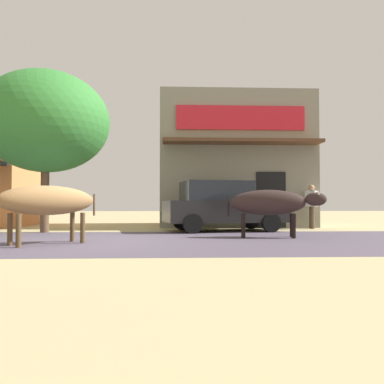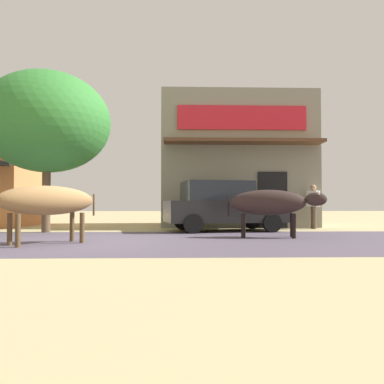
# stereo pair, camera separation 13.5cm
# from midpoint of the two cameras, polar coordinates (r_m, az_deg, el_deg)

# --- Properties ---
(ground) EXTENTS (80.00, 80.00, 0.00)m
(ground) POSITION_cam_midpoint_polar(r_m,az_deg,el_deg) (10.00, -14.48, -6.82)
(ground) COLOR tan
(asphalt_road) EXTENTS (72.00, 6.16, 0.00)m
(asphalt_road) POSITION_cam_midpoint_polar(r_m,az_deg,el_deg) (10.00, -14.48, -6.81)
(asphalt_road) COLOR #4F4655
(asphalt_road) RESTS_ON ground
(storefront_right_club) EXTENTS (6.03, 5.00, 5.28)m
(storefront_right_club) POSITION_cam_midpoint_polar(r_m,az_deg,el_deg) (17.03, 6.32, 4.19)
(storefront_right_club) COLOR gray
(storefront_right_club) RESTS_ON ground
(roadside_tree) EXTENTS (4.01, 4.01, 5.11)m
(roadside_tree) POSITION_cam_midpoint_polar(r_m,az_deg,el_deg) (13.68, -19.81, 9.36)
(roadside_tree) COLOR brown
(roadside_tree) RESTS_ON ground
(parked_hatchback_car) EXTENTS (4.16, 2.49, 1.64)m
(parked_hatchback_car) POSITION_cam_midpoint_polar(r_m,az_deg,el_deg) (13.20, 4.69, -1.96)
(parked_hatchback_car) COLOR black
(parked_hatchback_car) RESTS_ON ground
(cow_near_brown) EXTENTS (2.41, 2.15, 1.31)m
(cow_near_brown) POSITION_cam_midpoint_polar(r_m,az_deg,el_deg) (9.42, -20.02, -1.22)
(cow_near_brown) COLOR olive
(cow_near_brown) RESTS_ON ground
(cow_far_dark) EXTENTS (2.60, 0.98, 1.28)m
(cow_far_dark) POSITION_cam_midpoint_polar(r_m,az_deg,el_deg) (10.86, 11.55, -1.56)
(cow_far_dark) COLOR #2F211F
(cow_far_dark) RESTS_ON ground
(pedestrian_by_shop) EXTENTS (0.44, 0.61, 1.60)m
(pedestrian_by_shop) POSITION_cam_midpoint_polar(r_m,az_deg,el_deg) (15.12, 17.25, -1.50)
(pedestrian_by_shop) COLOR brown
(pedestrian_by_shop) RESTS_ON ground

